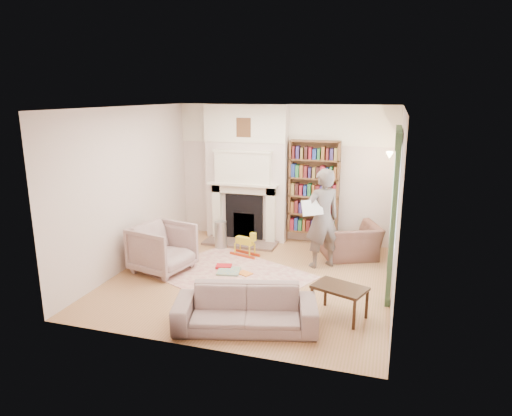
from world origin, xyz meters
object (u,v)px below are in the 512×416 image
(man_reading, at_px, (322,219))
(bookcase, at_px, (314,187))
(coffee_table, at_px, (339,302))
(sofa, at_px, (246,309))
(armchair_reading, at_px, (350,241))
(paraffin_heater, at_px, (221,235))
(armchair_left, at_px, (163,248))
(rocking_horse, at_px, (245,244))

(man_reading, bearing_deg, bookcase, -110.52)
(coffee_table, bearing_deg, bookcase, 127.21)
(coffee_table, bearing_deg, sofa, -129.16)
(armchair_reading, distance_m, paraffin_heater, 2.53)
(sofa, bearing_deg, armchair_left, 128.92)
(bookcase, height_order, armchair_reading, bookcase)
(armchair_left, relative_size, sofa, 0.49)
(armchair_left, bearing_deg, bookcase, -31.34)
(armchair_reading, relative_size, man_reading, 0.56)
(armchair_reading, bearing_deg, paraffin_heater, -19.12)
(bookcase, height_order, rocking_horse, bookcase)
(sofa, relative_size, rocking_horse, 3.34)
(armchair_left, bearing_deg, rocking_horse, -31.72)
(rocking_horse, bearing_deg, sofa, -55.56)
(armchair_reading, relative_size, paraffin_heater, 1.81)
(armchair_reading, height_order, man_reading, man_reading)
(armchair_reading, xyz_separation_m, paraffin_heater, (-2.52, -0.19, -0.05))
(armchair_left, bearing_deg, man_reading, -55.70)
(bookcase, distance_m, rocking_horse, 1.83)
(armchair_reading, xyz_separation_m, armchair_left, (-3.04, -1.61, 0.09))
(armchair_left, height_order, man_reading, man_reading)
(sofa, distance_m, man_reading, 2.63)
(sofa, height_order, paraffin_heater, paraffin_heater)
(bookcase, height_order, sofa, bookcase)
(bookcase, bearing_deg, coffee_table, -73.48)
(armchair_left, distance_m, coffee_table, 3.24)
(rocking_horse, bearing_deg, armchair_left, -118.73)
(armchair_left, distance_m, man_reading, 2.82)
(armchair_left, distance_m, sofa, 2.48)
(coffee_table, distance_m, paraffin_heater, 3.44)
(armchair_left, height_order, coffee_table, armchair_left)
(sofa, bearing_deg, coffee_table, 15.65)
(sofa, xyz_separation_m, paraffin_heater, (-1.47, 2.90, 0.00))
(paraffin_heater, bearing_deg, armchair_reading, 4.26)
(man_reading, distance_m, paraffin_heater, 2.20)
(man_reading, distance_m, rocking_horse, 1.61)
(armchair_reading, xyz_separation_m, man_reading, (-0.45, -0.60, 0.56))
(sofa, xyz_separation_m, man_reading, (0.60, 2.48, 0.61))
(armchair_reading, distance_m, rocking_horse, 1.98)
(bookcase, relative_size, rocking_horse, 3.33)
(armchair_reading, distance_m, armchair_left, 3.44)
(coffee_table, height_order, rocking_horse, rocking_horse)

